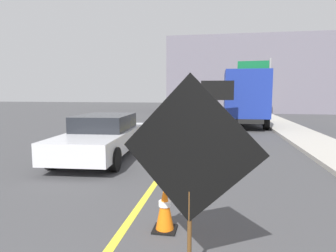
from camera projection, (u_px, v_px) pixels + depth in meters
lane_center_stripe at (149, 192)px, 6.23m from camera, size 0.14×36.00×0.01m
roadwork_sign at (190, 153)px, 3.14m from camera, size 1.59×0.40×2.33m
arrow_board_trailer at (217, 126)px, 14.41m from camera, size 1.60×1.89×2.70m
box_truck at (244, 97)px, 18.47m from camera, size 2.62×6.85×3.38m
pickup_car at (103, 136)px, 9.62m from camera, size 2.27×5.25×1.38m
highway_guide_sign at (260, 77)px, 24.72m from camera, size 2.78×0.38×5.00m
far_building_block at (254, 76)px, 32.05m from camera, size 18.52×6.82×7.92m
traffic_cone_near_sign at (165, 207)px, 4.47m from camera, size 0.36×0.36×0.76m
traffic_cone_mid_lane at (197, 166)px, 7.20m from camera, size 0.36×0.36×0.64m
traffic_cone_far_lane at (199, 143)px, 10.24m from camera, size 0.36×0.36×0.69m
traffic_cone_curbside at (211, 133)px, 12.70m from camera, size 0.36×0.36×0.70m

